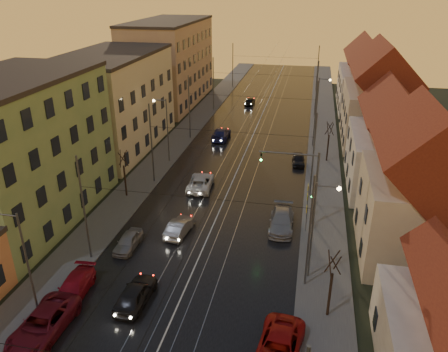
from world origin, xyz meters
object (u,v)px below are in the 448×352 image
Objects in this scene: street_lamp_2 at (165,124)px; parked_left_1 at (43,324)px; traffic_light_mast at (305,179)px; driving_car_2 at (201,182)px; driving_car_4 at (250,101)px; parked_right_0 at (278,349)px; parked_left_2 at (74,287)px; parked_right_1 at (282,221)px; parked_right_2 at (299,160)px; driving_car_0 at (135,293)px; parked_left_3 at (128,241)px; driving_car_1 at (180,227)px; street_lamp_0 at (22,256)px; street_lamp_3 at (320,99)px; driving_car_3 at (221,134)px; street_lamp_1 at (317,222)px.

parked_left_1 is (1.50, -29.22, -4.10)m from street_lamp_2.
traffic_light_mast is 12.96m from driving_car_2.
parked_right_0 is at bearing 100.53° from driving_car_4.
parked_left_2 is at bearing 85.50° from driving_car_4.
parked_right_2 is (0.80, 15.49, -0.14)m from parked_right_1.
driving_car_4 is 42.94m from parked_right_1.
street_lamp_2 is 1.76× the size of driving_car_0.
street_lamp_2 is at bearing 99.25° from parked_left_3.
driving_car_1 is at bearing -159.77° from traffic_light_mast.
street_lamp_0 reaches higher than driving_car_2.
street_lamp_3 is at bearing 63.68° from parked_left_2.
driving_car_3 is at bearing 63.24° from street_lamp_2.
parked_left_1 is at bearing 83.26° from driving_car_3.
parked_right_1 is at bearing 112.83° from driving_car_3.
street_lamp_2 reaches higher than traffic_light_mast.
traffic_light_mast is at bearing 97.91° from street_lamp_1.
parked_right_1 is (-1.06, 15.20, -0.01)m from parked_right_0.
street_lamp_3 is 2.10× the size of parked_left_3.
driving_car_2 is 0.99× the size of driving_car_3.
street_lamp_0 is 57.33m from driving_car_4.
parked_left_1 is at bearing -87.05° from street_lamp_2.
parked_right_1 is (-2.90, 6.90, -4.12)m from street_lamp_1.
street_lamp_2 is 1.11× the size of traffic_light_mast.
parked_right_1 is at bearing 37.43° from parked_left_2.
driving_car_2 is at bearing -87.51° from driving_car_0.
driving_car_4 is at bearing 83.86° from street_lamp_0.
traffic_light_mast reaches higher than parked_left_2.
driving_car_1 is 0.75× the size of parked_right_0.
parked_left_3 is at bearing 73.41° from parked_left_2.
parked_left_1 is (-4.63, -3.94, 0.01)m from driving_car_0.
parked_right_2 is at bearing 145.30° from driving_car_3.
parked_left_2 is at bearing -122.16° from parked_right_2.
street_lamp_1 is 1.00× the size of street_lamp_3.
street_lamp_2 is at bearing -176.03° from parked_right_2.
parked_right_1 is (13.80, 12.33, 0.09)m from parked_left_2.
driving_car_0 is 1.20× the size of parked_left_3.
parked_right_0 is at bearing -87.16° from parked_right_1.
driving_car_3 is 35.26m from parked_left_2.
street_lamp_0 is 1.11× the size of traffic_light_mast.
parked_left_1 is 1.48× the size of parked_left_3.
parked_right_0 reaches higher than driving_car_1.
street_lamp_3 is 43.21m from driving_car_0.
street_lamp_0 reaches higher than parked_right_1.
parked_right_2 is at bearing 58.84° from parked_left_3.
driving_car_1 reaches higher than driving_car_4.
driving_car_2 reaches higher than driving_car_4.
street_lamp_0 is 19.89m from street_lamp_1.
street_lamp_0 reaches higher than driving_car_4.
traffic_light_mast is 1.97× the size of parked_right_2.
driving_car_3 is 1.37× the size of driving_car_4.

